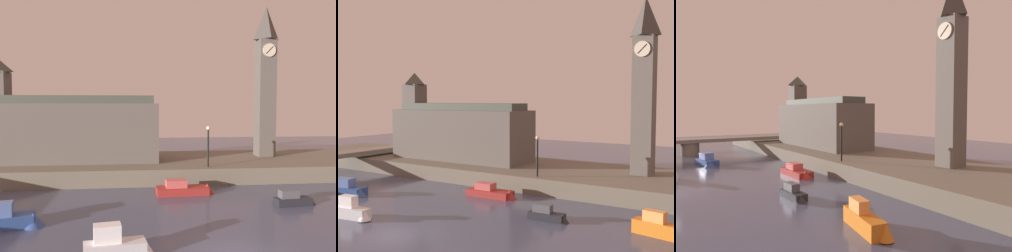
# 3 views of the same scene
# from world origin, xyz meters

# --- Properties ---
(far_embankment) EXTENTS (70.00, 12.00, 1.50)m
(far_embankment) POSITION_xyz_m (0.00, 20.00, 0.75)
(far_embankment) COLOR #6B6051
(far_embankment) RESTS_ON ground
(clock_tower) EXTENTS (2.03, 2.09, 16.33)m
(clock_tower) POSITION_xyz_m (9.80, 21.15, 9.96)
(clock_tower) COLOR #5B544C
(clock_tower) RESTS_ON far_embankment
(parliament_hall) EXTENTS (16.91, 5.49, 10.31)m
(parliament_hall) POSITION_xyz_m (-11.23, 19.85, 4.78)
(parliament_hall) COLOR #5B544C
(parliament_hall) RESTS_ON far_embankment
(bridge_span) EXTENTS (2.68, 30.20, 2.32)m
(bridge_span) POSITION_xyz_m (-22.21, 4.65, 1.67)
(bridge_span) COLOR slate
(bridge_span) RESTS_ON ground
(streetlamp) EXTENTS (0.36, 0.36, 3.71)m
(streetlamp) POSITION_xyz_m (2.02, 14.96, 3.83)
(streetlamp) COLOR black
(streetlamp) RESTS_ON far_embankment
(boat_dinghy_red) EXTENTS (4.84, 1.74, 1.36)m
(boat_dinghy_red) POSITION_xyz_m (-0.30, 11.55, 0.39)
(boat_dinghy_red) COLOR maroon
(boat_dinghy_red) RESTS_ON ground
(boat_patrol_orange) EXTENTS (4.05, 1.59, 1.58)m
(boat_patrol_orange) POSITION_xyz_m (14.30, 8.44, 0.57)
(boat_patrol_orange) COLOR orange
(boat_patrol_orange) RESTS_ON ground
(boat_tour_blue) EXTENTS (4.21, 2.17, 1.47)m
(boat_tour_blue) POSITION_xyz_m (-11.74, 5.36, 0.50)
(boat_tour_blue) COLOR #2D4C93
(boat_tour_blue) RESTS_ON ground
(boat_barge_dark) EXTENTS (3.03, 1.07, 1.12)m
(boat_barge_dark) POSITION_xyz_m (6.72, 7.86, 0.39)
(boat_barge_dark) COLOR #232328
(boat_barge_dark) RESTS_ON ground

